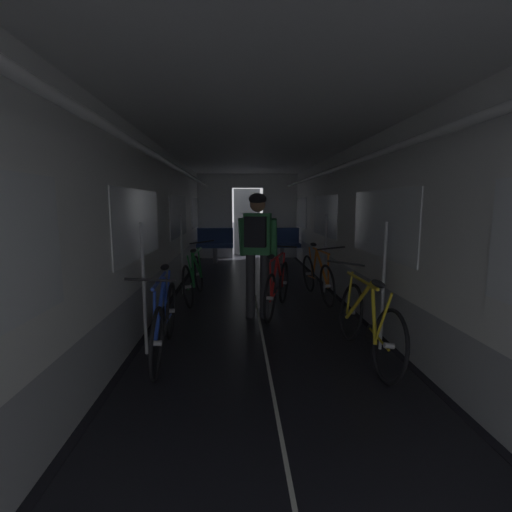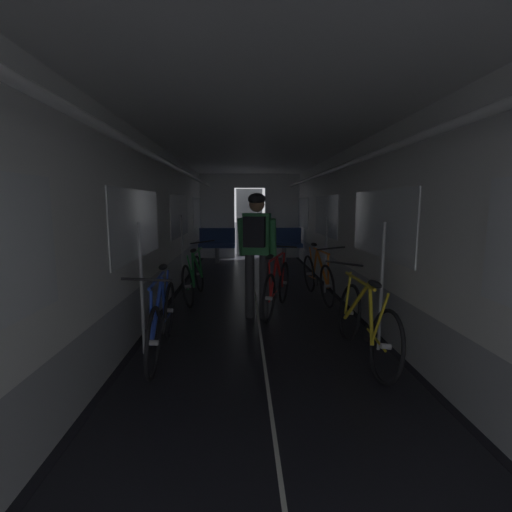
{
  "view_description": "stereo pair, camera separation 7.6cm",
  "coord_description": "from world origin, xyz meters",
  "px_view_note": "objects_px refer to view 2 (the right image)",
  "views": [
    {
      "loc": [
        -0.29,
        -1.63,
        1.58
      ],
      "look_at": [
        0.0,
        4.1,
        0.76
      ],
      "focal_mm": 25.4,
      "sensor_mm": 36.0,
      "label": 1
    },
    {
      "loc": [
        -0.21,
        -1.63,
        1.58
      ],
      "look_at": [
        0.0,
        4.1,
        0.76
      ],
      "focal_mm": 25.4,
      "sensor_mm": 36.0,
      "label": 2
    }
  ],
  "objects_px": {
    "bicycle_yellow": "(365,323)",
    "bicycle_red_in_aisle": "(277,287)",
    "bicycle_blue": "(162,320)",
    "bench_seat_far_right": "(284,242)",
    "bicycle_green": "(194,277)",
    "bench_seat_far_left": "(217,242)",
    "bicycle_orange": "(318,276)",
    "person_cyclist_aisle": "(257,242)"
  },
  "relations": [
    {
      "from": "bench_seat_far_left",
      "to": "bicycle_orange",
      "type": "relative_size",
      "value": 0.58
    },
    {
      "from": "bicycle_yellow",
      "to": "bicycle_red_in_aisle",
      "type": "distance_m",
      "value": 1.81
    },
    {
      "from": "bicycle_green",
      "to": "bicycle_orange",
      "type": "height_order",
      "value": "bicycle_green"
    },
    {
      "from": "bench_seat_far_left",
      "to": "bicycle_red_in_aisle",
      "type": "relative_size",
      "value": 0.6
    },
    {
      "from": "bench_seat_far_right",
      "to": "person_cyclist_aisle",
      "type": "bearing_deg",
      "value": -100.85
    },
    {
      "from": "bench_seat_far_left",
      "to": "bicycle_green",
      "type": "xyz_separation_m",
      "value": [
        -0.12,
        -3.76,
        -0.19
      ]
    },
    {
      "from": "bicycle_blue",
      "to": "person_cyclist_aisle",
      "type": "height_order",
      "value": "person_cyclist_aisle"
    },
    {
      "from": "bicycle_blue",
      "to": "person_cyclist_aisle",
      "type": "xyz_separation_m",
      "value": [
        1.04,
        1.21,
        0.69
      ]
    },
    {
      "from": "bench_seat_far_right",
      "to": "bicycle_red_in_aisle",
      "type": "distance_m",
      "value": 4.58
    },
    {
      "from": "bicycle_red_in_aisle",
      "to": "bicycle_yellow",
      "type": "bearing_deg",
      "value": -65.71
    },
    {
      "from": "bench_seat_far_right",
      "to": "bicycle_green",
      "type": "xyz_separation_m",
      "value": [
        -1.92,
        -3.76,
        -0.19
      ]
    },
    {
      "from": "bicycle_blue",
      "to": "bicycle_orange",
      "type": "height_order",
      "value": "bicycle_orange"
    },
    {
      "from": "bench_seat_far_left",
      "to": "person_cyclist_aisle",
      "type": "distance_m",
      "value": 4.91
    },
    {
      "from": "bench_seat_far_right",
      "to": "bicycle_orange",
      "type": "bearing_deg",
      "value": -87.9
    },
    {
      "from": "bench_seat_far_left",
      "to": "bicycle_red_in_aisle",
      "type": "height_order",
      "value": "bench_seat_far_left"
    },
    {
      "from": "bench_seat_far_left",
      "to": "bicycle_blue",
      "type": "distance_m",
      "value": 6.02
    },
    {
      "from": "bicycle_blue",
      "to": "bicycle_orange",
      "type": "bearing_deg",
      "value": 46.45
    },
    {
      "from": "bicycle_blue",
      "to": "bicycle_yellow",
      "type": "relative_size",
      "value": 1.0
    },
    {
      "from": "bench_seat_far_left",
      "to": "person_cyclist_aisle",
      "type": "height_order",
      "value": "person_cyclist_aisle"
    },
    {
      "from": "bicycle_yellow",
      "to": "bicycle_green",
      "type": "xyz_separation_m",
      "value": [
        -2.06,
        2.43,
        0.0
      ]
    },
    {
      "from": "bicycle_blue",
      "to": "bench_seat_far_left",
      "type": "bearing_deg",
      "value": 88.48
    },
    {
      "from": "bicycle_orange",
      "to": "bench_seat_far_left",
      "type": "bearing_deg",
      "value": 116.98
    },
    {
      "from": "bench_seat_far_left",
      "to": "bicycle_yellow",
      "type": "bearing_deg",
      "value": -72.64
    },
    {
      "from": "bicycle_blue",
      "to": "person_cyclist_aisle",
      "type": "bearing_deg",
      "value": 49.44
    },
    {
      "from": "bicycle_orange",
      "to": "person_cyclist_aisle",
      "type": "height_order",
      "value": "person_cyclist_aisle"
    },
    {
      "from": "bicycle_blue",
      "to": "bicycle_green",
      "type": "distance_m",
      "value": 2.26
    },
    {
      "from": "bicycle_orange",
      "to": "bench_seat_far_right",
      "type": "bearing_deg",
      "value": 92.1
    },
    {
      "from": "bicycle_orange",
      "to": "person_cyclist_aisle",
      "type": "relative_size",
      "value": 0.98
    },
    {
      "from": "bench_seat_far_right",
      "to": "bicycle_green",
      "type": "bearing_deg",
      "value": -117.09
    },
    {
      "from": "bench_seat_far_right",
      "to": "bicycle_red_in_aisle",
      "type": "bearing_deg",
      "value": -97.67
    },
    {
      "from": "bench_seat_far_right",
      "to": "bicycle_green",
      "type": "relative_size",
      "value": 0.58
    },
    {
      "from": "bench_seat_far_left",
      "to": "bicycle_red_in_aisle",
      "type": "distance_m",
      "value": 4.69
    },
    {
      "from": "bench_seat_far_right",
      "to": "bicycle_orange",
      "type": "distance_m",
      "value": 3.82
    },
    {
      "from": "bench_seat_far_right",
      "to": "person_cyclist_aisle",
      "type": "height_order",
      "value": "person_cyclist_aisle"
    },
    {
      "from": "bicycle_yellow",
      "to": "bicycle_orange",
      "type": "height_order",
      "value": "bicycle_yellow"
    },
    {
      "from": "bench_seat_far_right",
      "to": "bicycle_yellow",
      "type": "xyz_separation_m",
      "value": [
        0.14,
        -6.19,
        -0.19
      ]
    },
    {
      "from": "bench_seat_far_left",
      "to": "bicycle_blue",
      "type": "relative_size",
      "value": 0.58
    },
    {
      "from": "bicycle_yellow",
      "to": "person_cyclist_aisle",
      "type": "height_order",
      "value": "person_cyclist_aisle"
    },
    {
      "from": "bicycle_green",
      "to": "person_cyclist_aisle",
      "type": "height_order",
      "value": "person_cyclist_aisle"
    },
    {
      "from": "bicycle_green",
      "to": "person_cyclist_aisle",
      "type": "bearing_deg",
      "value": -46.3
    },
    {
      "from": "bicycle_orange",
      "to": "person_cyclist_aisle",
      "type": "xyz_separation_m",
      "value": [
        -1.06,
        -1.0,
        0.69
      ]
    },
    {
      "from": "bench_seat_far_left",
      "to": "bench_seat_far_right",
      "type": "xyz_separation_m",
      "value": [
        1.8,
        0.0,
        0.0
      ]
    }
  ]
}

